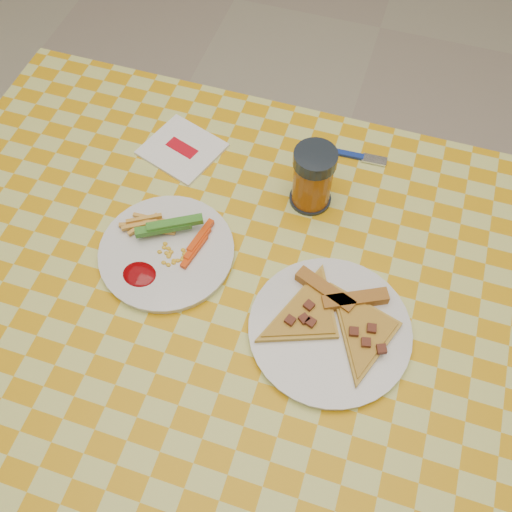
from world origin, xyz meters
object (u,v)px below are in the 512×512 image
Objects in this scene: table at (255,313)px; drink_glass at (313,178)px; plate_left at (167,253)px; plate_right at (329,330)px.

table is 0.26m from drink_glass.
table is 5.63× the size of plate_left.
drink_glass reaches higher than plate_right.
plate_left reaches higher than table.
plate_right is (0.30, -0.06, 0.00)m from plate_left.
table is at bearing -99.69° from drink_glass.
plate_right is 2.04× the size of drink_glass.
plate_left is 0.31m from plate_right.
table is at bearing -9.40° from plate_left.
drink_glass is at bearing 80.31° from table.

